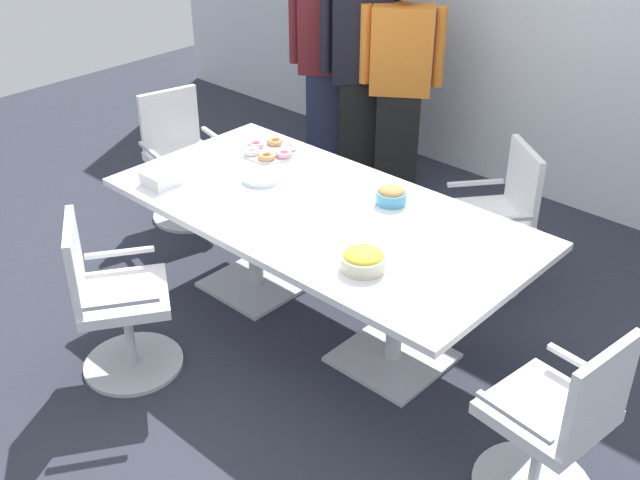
# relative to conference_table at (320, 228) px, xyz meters

# --- Properties ---
(ground_plane) EXTENTS (10.00, 10.00, 0.01)m
(ground_plane) POSITION_rel_conference_table_xyz_m (0.00, 0.00, -0.63)
(ground_plane) COLOR #2D303D
(back_wall) EXTENTS (8.00, 0.10, 2.80)m
(back_wall) POSITION_rel_conference_table_xyz_m (0.00, 2.40, 0.77)
(back_wall) COLOR silver
(back_wall) RESTS_ON ground
(conference_table) EXTENTS (2.40, 1.20, 0.75)m
(conference_table) POSITION_rel_conference_table_xyz_m (0.00, 0.00, 0.00)
(conference_table) COLOR white
(conference_table) RESTS_ON ground
(office_chair_0) EXTENTS (0.76, 0.76, 0.91)m
(office_chair_0) POSITION_rel_conference_table_xyz_m (0.50, 1.05, -0.22)
(office_chair_0) COLOR silver
(office_chair_0) RESTS_ON ground
(office_chair_1) EXTENTS (0.65, 0.65, 0.91)m
(office_chair_1) POSITION_rel_conference_table_xyz_m (-1.64, 0.31, -0.22)
(office_chair_1) COLOR silver
(office_chair_1) RESTS_ON ground
(office_chair_2) EXTENTS (0.75, 0.75, 0.91)m
(office_chair_2) POSITION_rel_conference_table_xyz_m (-0.49, -1.05, -0.22)
(office_chair_2) COLOR silver
(office_chair_2) RESTS_ON ground
(office_chair_3) EXTENTS (0.60, 0.60, 0.91)m
(office_chair_3) POSITION_rel_conference_table_xyz_m (1.64, -0.30, -0.22)
(office_chair_3) COLOR silver
(office_chair_3) RESTS_ON ground
(person_standing_0) EXTENTS (0.55, 0.43, 1.73)m
(person_standing_0) POSITION_rel_conference_table_xyz_m (-1.40, 1.61, 0.28)
(person_standing_0) COLOR #232842
(person_standing_0) RESTS_ON ground
(person_standing_1) EXTENTS (0.47, 0.50, 1.76)m
(person_standing_1) POSITION_rel_conference_table_xyz_m (-1.06, 1.60, 0.30)
(person_standing_1) COLOR black
(person_standing_1) RESTS_ON ground
(person_standing_2) EXTENTS (0.55, 0.43, 1.68)m
(person_standing_2) POSITION_rel_conference_table_xyz_m (-0.74, 1.67, 0.25)
(person_standing_2) COLOR black
(person_standing_2) RESTS_ON ground
(snack_bowl_cookies) EXTENTS (0.17, 0.17, 0.10)m
(snack_bowl_cookies) POSITION_rel_conference_table_xyz_m (0.25, 0.32, 0.18)
(snack_bowl_cookies) COLOR #4C9EC6
(snack_bowl_cookies) RESTS_ON conference_table
(snack_bowl_chips_yellow) EXTENTS (0.22, 0.22, 0.10)m
(snack_bowl_chips_yellow) POSITION_rel_conference_table_xyz_m (0.57, -0.31, 0.18)
(snack_bowl_chips_yellow) COLOR beige
(snack_bowl_chips_yellow) RESTS_ON conference_table
(donut_platter) EXTENTS (0.35, 0.33, 0.04)m
(donut_platter) POSITION_rel_conference_table_xyz_m (-0.74, 0.34, 0.14)
(donut_platter) COLOR white
(donut_platter) RESTS_ON conference_table
(plate_stack) EXTENTS (0.21, 0.21, 0.03)m
(plate_stack) POSITION_rel_conference_table_xyz_m (-0.49, 0.02, 0.14)
(plate_stack) COLOR white
(plate_stack) RESTS_ON conference_table
(napkin_pile) EXTENTS (0.18, 0.18, 0.08)m
(napkin_pile) POSITION_rel_conference_table_xyz_m (-0.89, -0.40, 0.16)
(napkin_pile) COLOR white
(napkin_pile) RESTS_ON conference_table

